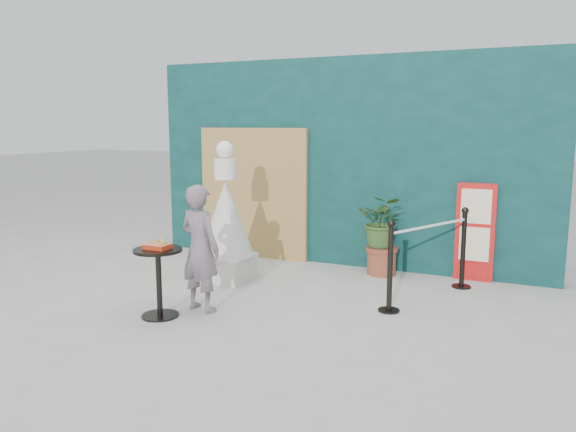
% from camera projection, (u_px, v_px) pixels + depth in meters
% --- Properties ---
extents(ground, '(60.00, 60.00, 0.00)m').
position_uv_depth(ground, '(238.00, 332.00, 5.62)').
color(ground, '#ADAAA5').
rests_on(ground, ground).
extents(back_wall, '(6.00, 0.30, 3.00)m').
position_uv_depth(back_wall, '(344.00, 163.00, 8.20)').
color(back_wall, '#0A2E2C').
rests_on(back_wall, ground).
extents(bamboo_fence, '(1.80, 0.08, 2.00)m').
position_uv_depth(bamboo_fence, '(253.00, 193.00, 8.67)').
color(bamboo_fence, tan).
rests_on(bamboo_fence, ground).
extents(woman, '(0.57, 0.43, 1.42)m').
position_uv_depth(woman, '(200.00, 248.00, 6.17)').
color(woman, slate).
rests_on(woman, ground).
extents(menu_board, '(0.50, 0.07, 1.30)m').
position_uv_depth(menu_board, '(475.00, 232.00, 7.37)').
color(menu_board, red).
rests_on(menu_board, ground).
extents(statue, '(0.72, 0.72, 1.84)m').
position_uv_depth(statue, '(226.00, 224.00, 7.40)').
color(statue, silver).
rests_on(statue, ground).
extents(cafe_table, '(0.52, 0.52, 0.75)m').
position_uv_depth(cafe_table, '(159.00, 272.00, 6.00)').
color(cafe_table, black).
rests_on(cafe_table, ground).
extents(food_basket, '(0.26, 0.19, 0.11)m').
position_uv_depth(food_basket, '(158.00, 245.00, 5.95)').
color(food_basket, '#B42F13').
rests_on(food_basket, cafe_table).
extents(planter, '(0.65, 0.57, 1.11)m').
position_uv_depth(planter, '(382.00, 229.00, 7.68)').
color(planter, brown).
rests_on(planter, ground).
extents(stanchion_barrier, '(0.84, 1.54, 1.03)m').
position_uv_depth(stanchion_barrier, '(429.00, 258.00, 6.62)').
color(stanchion_barrier, black).
rests_on(stanchion_barrier, ground).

